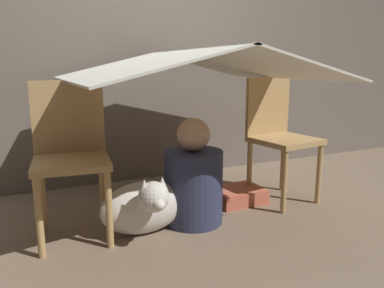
{
  "coord_description": "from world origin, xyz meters",
  "views": [
    {
      "loc": [
        -0.95,
        -1.88,
        0.94
      ],
      "look_at": [
        0.0,
        0.15,
        0.48
      ],
      "focal_mm": 35.0,
      "sensor_mm": 36.0,
      "label": 1
    }
  ],
  "objects_px": {
    "chair_right": "(278,132)",
    "person_front": "(193,181)",
    "dog": "(145,206)",
    "chair_left": "(71,151)"
  },
  "relations": [
    {
      "from": "chair_right",
      "to": "dog",
      "type": "xyz_separation_m",
      "value": [
        -1.05,
        -0.18,
        -0.31
      ]
    },
    {
      "from": "chair_left",
      "to": "chair_right",
      "type": "height_order",
      "value": "same"
    },
    {
      "from": "chair_right",
      "to": "person_front",
      "type": "bearing_deg",
      "value": -177.09
    },
    {
      "from": "chair_right",
      "to": "dog",
      "type": "bearing_deg",
      "value": -177.81
    },
    {
      "from": "chair_right",
      "to": "chair_left",
      "type": "bearing_deg",
      "value": 172.34
    },
    {
      "from": "chair_left",
      "to": "dog",
      "type": "height_order",
      "value": "chair_left"
    },
    {
      "from": "person_front",
      "to": "dog",
      "type": "height_order",
      "value": "person_front"
    },
    {
      "from": "chair_left",
      "to": "dog",
      "type": "xyz_separation_m",
      "value": [
        0.36,
        -0.18,
        -0.31
      ]
    },
    {
      "from": "chair_left",
      "to": "dog",
      "type": "relative_size",
      "value": 1.74
    },
    {
      "from": "person_front",
      "to": "dog",
      "type": "bearing_deg",
      "value": -171.8
    }
  ]
}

